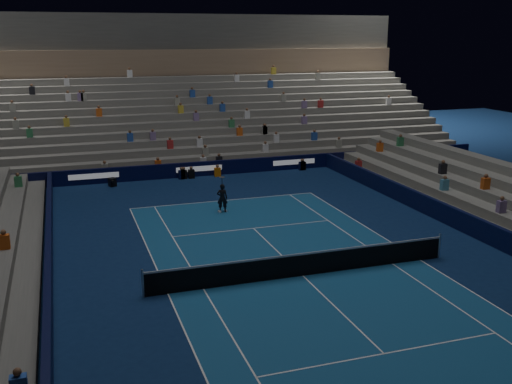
{
  "coord_description": "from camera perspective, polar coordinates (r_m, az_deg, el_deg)",
  "views": [
    {
      "loc": [
        -8.83,
        -20.58,
        9.42
      ],
      "look_at": [
        0.0,
        6.0,
        2.0
      ],
      "focal_mm": 41.71,
      "sensor_mm": 36.0,
      "label": 1
    }
  ],
  "objects": [
    {
      "name": "sponsor_barrier_east",
      "position": [
        29.1,
        22.48,
        -4.19
      ],
      "size": [
        0.25,
        37.0,
        1.0
      ],
      "primitive_type": "cube",
      "color": "#080E33",
      "rests_on": "ground"
    },
    {
      "name": "sponsor_barrier_west",
      "position": [
        22.45,
        -19.29,
        -9.46
      ],
      "size": [
        0.25,
        37.0,
        1.0
      ],
      "primitive_type": "cube",
      "color": "black",
      "rests_on": "ground"
    },
    {
      "name": "grandstand_main",
      "position": [
        49.65,
        -8.07,
        7.7
      ],
      "size": [
        44.0,
        15.2,
        11.2
      ],
      "color": "slate",
      "rests_on": "ground"
    },
    {
      "name": "court_surface",
      "position": [
        24.29,
        4.51,
        -8.01
      ],
      "size": [
        10.97,
        23.77,
        0.01
      ],
      "primitive_type": "cube",
      "color": "navy",
      "rests_on": "ground"
    },
    {
      "name": "broadcast_camera",
      "position": [
        39.23,
        -13.61,
        0.94
      ],
      "size": [
        0.53,
        0.91,
        0.54
      ],
      "color": "black",
      "rests_on": "ground"
    },
    {
      "name": "tennis_net",
      "position": [
        24.11,
        4.53,
        -6.92
      ],
      "size": [
        12.9,
        0.1,
        1.1
      ],
      "color": "#B2B2B7",
      "rests_on": "ground"
    },
    {
      "name": "ground",
      "position": [
        24.3,
        4.51,
        -8.02
      ],
      "size": [
        90.0,
        90.0,
        0.0
      ],
      "primitive_type": "plane",
      "color": "#0B1F47",
      "rests_on": "ground"
    },
    {
      "name": "sponsor_barrier_far",
      "position": [
        41.05,
        -5.51,
        2.21
      ],
      "size": [
        44.0,
        0.25,
        1.0
      ],
      "primitive_type": "cube",
      "color": "black",
      "rests_on": "ground"
    },
    {
      "name": "tennis_player",
      "position": [
        32.49,
        -3.25,
        -0.58
      ],
      "size": [
        0.67,
        0.54,
        1.59
      ],
      "primitive_type": "imported",
      "rotation": [
        0.0,
        0.0,
        2.83
      ],
      "color": "black",
      "rests_on": "ground"
    }
  ]
}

